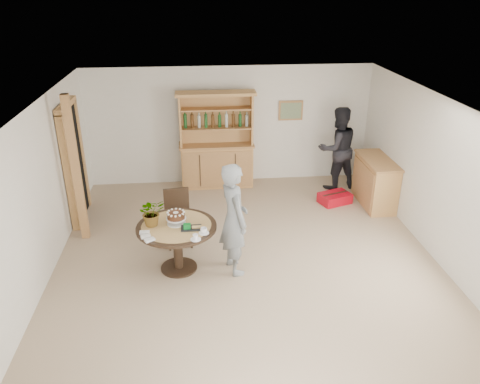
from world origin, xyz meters
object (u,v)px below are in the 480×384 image
Objects in this scene: hutch at (217,155)px; dining_chair at (178,213)px; sideboard at (375,182)px; dining_table at (177,234)px; adult_person at (337,148)px; teen_boy at (234,219)px; red_suitcase at (335,198)px.

hutch is 2.48m from dining_chair.
hutch is 1.62× the size of sideboard.
sideboard is 1.05× the size of dining_table.
dining_chair is 3.84m from adult_person.
adult_person is (2.49, -0.38, 0.19)m from hutch.
dining_chair is at bearing 18.07° from adult_person.
adult_person is at bearing -55.80° from teen_boy.
adult_person reaches higher than sideboard.
teen_boy reaches higher than sideboard.
adult_person is at bearing -8.60° from hutch.
sideboard is 0.72× the size of adult_person.
red_suitcase is (2.29, -1.13, -0.59)m from hutch.
dining_table is at bearing -96.64° from dining_chair.
dining_table is 0.68× the size of adult_person.
dining_table is (-3.81, -1.94, 0.13)m from sideboard.
dining_table reaches higher than red_suitcase.
adult_person is (-0.55, 0.86, 0.41)m from sideboard.
hutch is at bearing 157.79° from sideboard.
hutch is at bearing 134.16° from red_suitcase.
dining_chair is at bearing -108.37° from hutch.
dining_chair is 1.31m from teen_boy.
teen_boy is at bearing -6.71° from dining_table.
dining_table is 3.72m from red_suitcase.
sideboard is 0.72× the size of teen_boy.
sideboard is 1.33× the size of dining_chair.
adult_person is 2.52× the size of red_suitcase.
hutch is 3.28m from dining_table.
teen_boy is (0.08, -3.28, 0.18)m from hutch.
hutch is 2.53m from adult_person.
sideboard is (3.04, -1.24, -0.22)m from hutch.
sideboard is 3.62m from teen_boy.
adult_person is at bearing 40.66° from dining_table.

